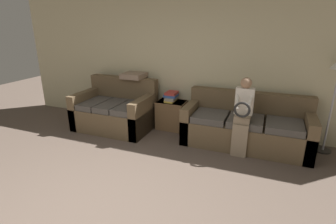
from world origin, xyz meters
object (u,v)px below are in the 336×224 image
object	(u,v)px
throw_pillow	(134,75)
book_stack	(171,97)
couch_side	(116,111)
child_left_seated	(243,113)
side_shelf	(171,115)
couch_main	(246,127)

from	to	relation	value
throw_pillow	book_stack	bearing A→B (deg)	-0.07
couch_side	throw_pillow	xyz separation A→B (m)	(0.25, 0.35, 0.69)
child_left_seated	throw_pillow	distance (m)	2.33
side_shelf	throw_pillow	distance (m)	1.10
couch_main	throw_pillow	size ratio (longest dim) A/B	4.93
couch_side	book_stack	distance (m)	1.17
couch_main	side_shelf	xyz separation A→B (m)	(-1.46, 0.21, -0.03)
child_left_seated	side_shelf	xyz separation A→B (m)	(-1.42, 0.56, -0.39)
book_stack	side_shelf	bearing A→B (deg)	-25.07
child_left_seated	side_shelf	bearing A→B (deg)	158.50
side_shelf	book_stack	xyz separation A→B (m)	(-0.00, 0.00, 0.37)
side_shelf	book_stack	bearing A→B (deg)	154.93
couch_side	child_left_seated	distance (m)	2.52
couch_side	side_shelf	xyz separation A→B (m)	(1.07, 0.35, -0.05)
couch_main	book_stack	distance (m)	1.52
couch_side	child_left_seated	world-z (taller)	child_left_seated
side_shelf	throw_pillow	world-z (taller)	throw_pillow
book_stack	couch_main	bearing A→B (deg)	-8.38
side_shelf	book_stack	distance (m)	0.37
couch_main	book_stack	size ratio (longest dim) A/B	6.82
child_left_seated	throw_pillow	xyz separation A→B (m)	(-2.24, 0.56, 0.34)
couch_main	child_left_seated	distance (m)	0.50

